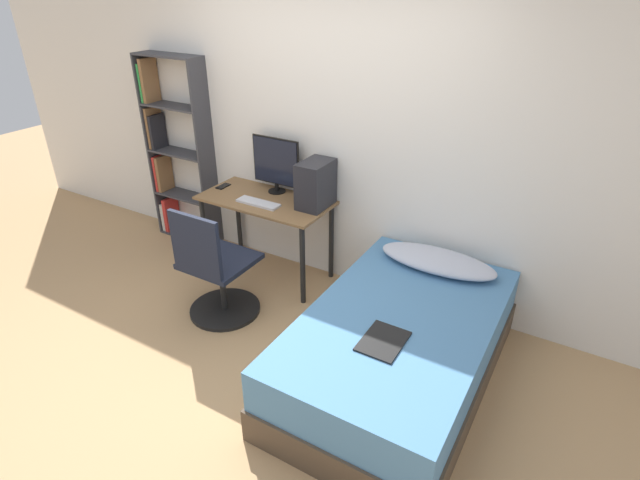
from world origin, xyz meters
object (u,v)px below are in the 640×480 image
at_px(bookshelf, 172,154).
at_px(monitor, 276,163).
at_px(bed, 398,348).
at_px(keyboard, 258,203).
at_px(pc_tower, 315,184).
at_px(office_chair, 216,276).

bearing_deg(bookshelf, monitor, 0.61).
distance_m(bed, keyboard, 1.70).
xyz_separation_m(keyboard, pc_tower, (0.43, 0.21, 0.18)).
relative_size(bookshelf, keyboard, 4.69).
relative_size(office_chair, pc_tower, 2.48).
distance_m(office_chair, monitor, 1.11).
height_order(bed, pc_tower, pc_tower).
relative_size(office_chair, bed, 0.50).
xyz_separation_m(office_chair, keyboard, (-0.02, 0.61, 0.38)).
xyz_separation_m(bookshelf, office_chair, (1.28, -0.90, -0.51)).
relative_size(bookshelf, monitor, 3.72).
distance_m(bookshelf, monitor, 1.24).
bearing_deg(bed, office_chair, -177.57).
bearing_deg(office_chair, bookshelf, 144.90).
distance_m(bed, pc_tower, 1.50).
relative_size(office_chair, monitor, 1.96).
bearing_deg(keyboard, monitor, 93.73).
bearing_deg(monitor, keyboard, -86.27).
height_order(bookshelf, bed, bookshelf).
bearing_deg(monitor, pc_tower, -10.92).
height_order(bookshelf, pc_tower, bookshelf).
xyz_separation_m(bookshelf, bed, (2.79, -0.84, -0.63)).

